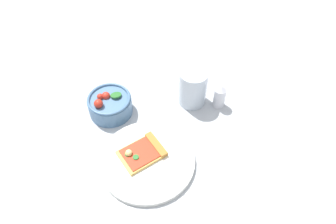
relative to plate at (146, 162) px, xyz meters
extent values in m
plane|color=#B2B7BC|center=(0.00, 0.04, -0.01)|extent=(2.40, 2.40, 0.00)
cylinder|color=silver|center=(0.00, 0.00, 0.00)|extent=(0.25, 0.25, 0.01)
cube|color=#E5B256|center=(0.01, 0.02, 0.01)|extent=(0.14, 0.13, 0.01)
cube|color=#B77A33|center=(0.05, -0.01, 0.01)|extent=(0.06, 0.08, 0.01)
cube|color=red|center=(0.01, 0.02, 0.02)|extent=(0.12, 0.11, 0.00)
cylinder|color=#2D722D|center=(-0.01, 0.05, 0.02)|extent=(0.01, 0.01, 0.00)
cylinder|color=#2D722D|center=(-0.01, 0.03, 0.02)|extent=(0.02, 0.02, 0.00)
sphere|color=#F2D87F|center=(0.00, 0.05, 0.02)|extent=(0.02, 0.02, 0.02)
cylinder|color=#4C7299|center=(0.12, 0.17, 0.02)|extent=(0.13, 0.13, 0.05)
torus|color=#4C7299|center=(0.12, 0.17, 0.05)|extent=(0.13, 0.13, 0.01)
sphere|color=red|center=(0.12, 0.20, 0.05)|extent=(0.02, 0.02, 0.02)
sphere|color=red|center=(0.13, 0.19, 0.05)|extent=(0.02, 0.02, 0.02)
sphere|color=red|center=(0.09, 0.19, 0.06)|extent=(0.03, 0.03, 0.03)
cylinder|color=#2D722D|center=(0.14, 0.16, 0.05)|extent=(0.05, 0.05, 0.01)
cylinder|color=silver|center=(0.26, -0.03, 0.05)|extent=(0.08, 0.08, 0.12)
cylinder|color=black|center=(0.26, -0.03, 0.04)|extent=(0.07, 0.07, 0.10)
cylinder|color=silver|center=(0.27, -0.11, 0.03)|extent=(0.04, 0.04, 0.07)
cone|color=silver|center=(0.27, -0.11, 0.07)|extent=(0.03, 0.03, 0.01)
camera|label=1|loc=(-0.38, -0.22, 0.72)|focal=34.15mm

